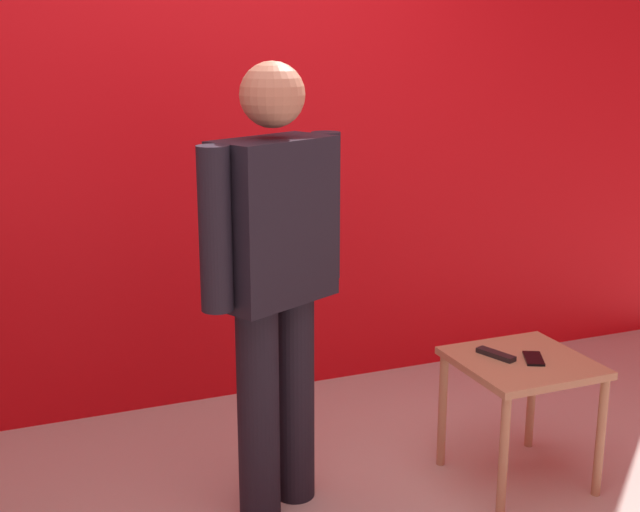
{
  "coord_description": "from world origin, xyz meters",
  "views": [
    {
      "loc": [
        -1.03,
        -2.35,
        1.77
      ],
      "look_at": [
        0.14,
        0.55,
        0.96
      ],
      "focal_mm": 47.16,
      "sensor_mm": 36.0,
      "label": 1
    }
  ],
  "objects_px": {
    "standing_person": "(275,271)",
    "side_table": "(522,378)",
    "tv_remote": "(496,354)",
    "cell_phone": "(534,359)"
  },
  "relations": [
    {
      "from": "cell_phone",
      "to": "standing_person",
      "type": "bearing_deg",
      "value": -164.11
    },
    {
      "from": "side_table",
      "to": "standing_person",
      "type": "bearing_deg",
      "value": 169.27
    },
    {
      "from": "standing_person",
      "to": "side_table",
      "type": "xyz_separation_m",
      "value": [
        0.98,
        -0.19,
        -0.5
      ]
    },
    {
      "from": "side_table",
      "to": "tv_remote",
      "type": "bearing_deg",
      "value": 143.87
    },
    {
      "from": "standing_person",
      "to": "side_table",
      "type": "height_order",
      "value": "standing_person"
    },
    {
      "from": "cell_phone",
      "to": "tv_remote",
      "type": "bearing_deg",
      "value": 172.8
    },
    {
      "from": "cell_phone",
      "to": "tv_remote",
      "type": "xyz_separation_m",
      "value": [
        -0.12,
        0.08,
        0.01
      ]
    },
    {
      "from": "cell_phone",
      "to": "tv_remote",
      "type": "height_order",
      "value": "tv_remote"
    },
    {
      "from": "standing_person",
      "to": "side_table",
      "type": "relative_size",
      "value": 3.2
    },
    {
      "from": "standing_person",
      "to": "tv_remote",
      "type": "bearing_deg",
      "value": -7.82
    }
  ]
}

